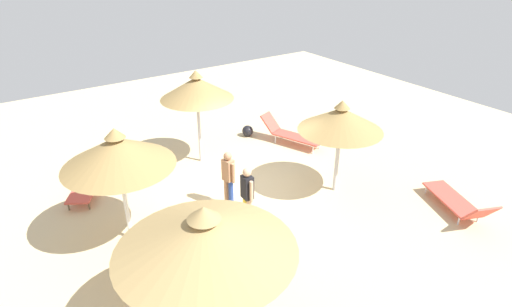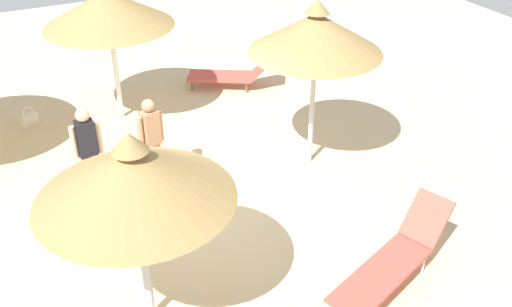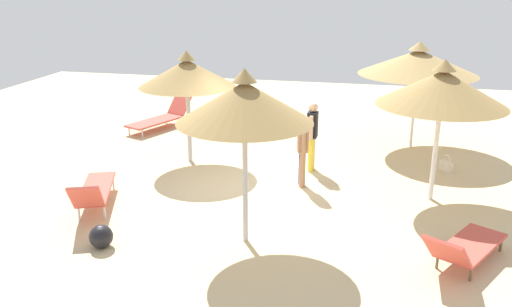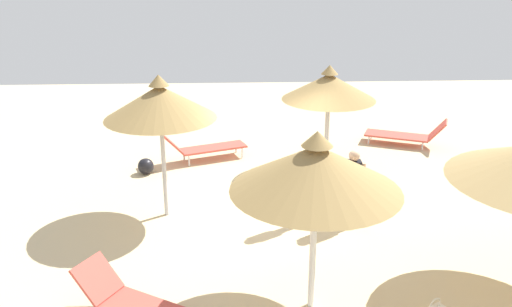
{
  "view_description": "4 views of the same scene",
  "coord_description": "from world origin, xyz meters",
  "views": [
    {
      "loc": [
        -5.75,
        -8.66,
        6.38
      ],
      "look_at": [
        0.05,
        -0.15,
        1.18
      ],
      "focal_mm": 29.94,
      "sensor_mm": 36.0,
      "label": 1
    },
    {
      "loc": [
        7.2,
        -2.51,
        5.63
      ],
      "look_at": [
        0.79,
        0.7,
        1.25
      ],
      "focal_mm": 40.86,
      "sensor_mm": 36.0,
      "label": 2
    },
    {
      "loc": [
        -2.37,
        10.38,
        4.35
      ],
      "look_at": [
        -0.12,
        0.43,
        0.92
      ],
      "focal_mm": 37.74,
      "sensor_mm": 36.0,
      "label": 3
    },
    {
      "loc": [
        -10.59,
        0.95,
        5.09
      ],
      "look_at": [
        -0.19,
        0.48,
        1.26
      ],
      "focal_mm": 37.84,
      "sensor_mm": 36.0,
      "label": 4
    }
  ],
  "objects": [
    {
      "name": "person_standing_back",
      "position": [
        -0.95,
        -0.35,
        0.89
      ],
      "size": [
        0.28,
        0.45,
        1.58
      ],
      "color": "navy",
      "rests_on": "ground"
    },
    {
      "name": "lounge_chair_near_left",
      "position": [
        2.76,
        1.78,
        0.39
      ],
      "size": [
        1.31,
        2.31,
        0.89
      ],
      "color": "#CC4C3F",
      "rests_on": "ground"
    },
    {
      "name": "ground",
      "position": [
        0.0,
        0.0,
        -0.05
      ],
      "size": [
        24.0,
        24.0,
        0.1
      ],
      "primitive_type": "cube",
      "color": "beige"
    },
    {
      "name": "beach_ball",
      "position": [
        1.91,
        3.12,
        0.2
      ],
      "size": [
        0.4,
        0.4,
        0.4
      ],
      "primitive_type": "sphere",
      "color": "black",
      "rests_on": "ground"
    },
    {
      "name": "parasol_umbrella_center",
      "position": [
        -3.37,
        -3.75,
        2.22
      ],
      "size": [
        2.99,
        2.99,
        2.74
      ],
      "color": "white",
      "rests_on": "ground"
    },
    {
      "name": "person_standing_far_left",
      "position": [
        -1.03,
        -1.36,
        0.91
      ],
      "size": [
        0.23,
        0.47,
        1.61
      ],
      "color": "tan",
      "rests_on": "ground"
    },
    {
      "name": "lounge_chair_near_right",
      "position": [
        -3.87,
        2.45,
        0.34
      ],
      "size": [
        1.51,
        1.97,
        0.79
      ],
      "color": "#CC4C3F",
      "rests_on": "ground"
    },
    {
      "name": "handbag",
      "position": [
        -4.08,
        -1.96,
        0.13
      ],
      "size": [
        0.3,
        0.37,
        0.4
      ],
      "color": "beige",
      "rests_on": "ground"
    },
    {
      "name": "parasol_umbrella_far_left",
      "position": [
        -3.6,
        -0.21,
        2.28
      ],
      "size": [
        2.47,
        2.47,
        2.83
      ],
      "color": "white",
      "rests_on": "ground"
    },
    {
      "name": "lounge_chair_far_right",
      "position": [
        3.74,
        -4.0,
        0.33
      ],
      "size": [
        1.44,
        2.28,
        0.82
      ],
      "color": "#CC4C3F",
      "rests_on": "ground"
    },
    {
      "name": "parasol_umbrella_edge",
      "position": [
        1.92,
        -1.35,
        2.15
      ],
      "size": [
        2.26,
        2.26,
        2.68
      ],
      "color": "#B2B2B7",
      "rests_on": "ground"
    },
    {
      "name": "parasol_umbrella_front",
      "position": [
        -0.38,
        2.36,
        2.42
      ],
      "size": [
        2.2,
        2.2,
        2.96
      ],
      "color": "#B2B2B7",
      "rests_on": "ground"
    }
  ]
}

